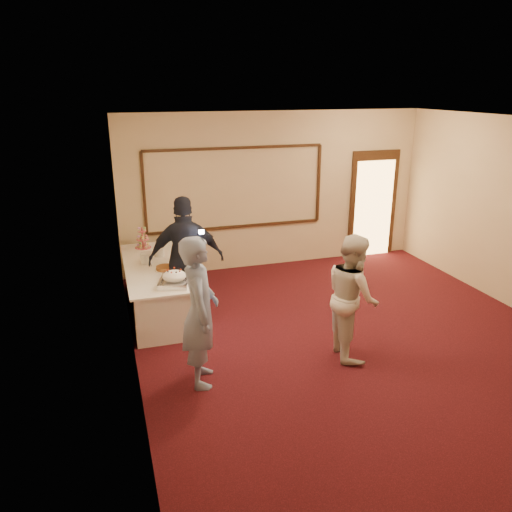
% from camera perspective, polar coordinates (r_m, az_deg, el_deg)
% --- Properties ---
extents(floor, '(7.00, 7.00, 0.00)m').
position_cam_1_polar(floor, '(7.25, 11.43, -9.79)').
color(floor, black).
rests_on(floor, ground).
extents(room_walls, '(6.04, 7.04, 3.02)m').
position_cam_1_polar(room_walls, '(6.54, 12.57, 5.99)').
color(room_walls, beige).
rests_on(room_walls, floor).
extents(wall_molding, '(3.45, 0.04, 1.55)m').
position_cam_1_polar(wall_molding, '(9.49, -2.33, 7.74)').
color(wall_molding, black).
rests_on(wall_molding, room_walls).
extents(doorway, '(1.05, 0.07, 2.20)m').
position_cam_1_polar(doorway, '(10.71, 13.22, 5.71)').
color(doorway, black).
rests_on(doorway, floor).
extents(buffet_table, '(0.98, 2.51, 0.77)m').
position_cam_1_polar(buffet_table, '(8.09, -11.16, -3.60)').
color(buffet_table, white).
rests_on(buffet_table, floor).
extents(pavlova_tray, '(0.53, 0.64, 0.21)m').
position_cam_1_polar(pavlova_tray, '(7.14, -9.30, -2.49)').
color(pavlova_tray, silver).
rests_on(pavlova_tray, buffet_table).
extents(cupcake_stand, '(0.28, 0.28, 0.40)m').
position_cam_1_polar(cupcake_stand, '(8.82, -12.83, 1.82)').
color(cupcake_stand, '#CA5165').
rests_on(cupcake_stand, buffet_table).
extents(plate_stack_a, '(0.20, 0.20, 0.17)m').
position_cam_1_polar(plate_stack_a, '(8.06, -12.39, -0.23)').
color(plate_stack_a, white).
rests_on(plate_stack_a, buffet_table).
extents(plate_stack_b, '(0.17, 0.17, 0.15)m').
position_cam_1_polar(plate_stack_b, '(8.35, -11.01, 0.46)').
color(plate_stack_b, white).
rests_on(plate_stack_b, buffet_table).
extents(tart, '(0.31, 0.31, 0.06)m').
position_cam_1_polar(tart, '(7.72, -10.39, -1.39)').
color(tart, white).
rests_on(tart, buffet_table).
extents(man, '(0.56, 0.74, 1.85)m').
position_cam_1_polar(man, '(5.91, -6.43, -6.35)').
color(man, '#8297C8').
rests_on(man, floor).
extents(woman, '(0.74, 0.89, 1.67)m').
position_cam_1_polar(woman, '(6.64, 10.96, -4.53)').
color(woman, silver).
rests_on(woman, floor).
extents(guest, '(1.18, 0.61, 1.92)m').
position_cam_1_polar(guest, '(7.57, -7.96, -0.36)').
color(guest, black).
rests_on(guest, floor).
extents(camera_flash, '(0.08, 0.06, 0.05)m').
position_cam_1_polar(camera_flash, '(7.17, -6.27, 2.76)').
color(camera_flash, white).
rests_on(camera_flash, guest).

